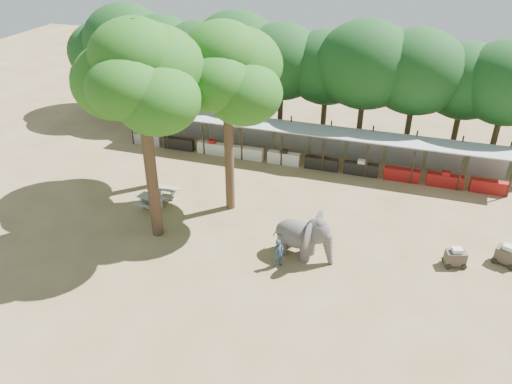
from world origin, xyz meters
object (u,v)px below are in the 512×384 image
(yard_tree_left, at_px, (138,65))
(handler, at_px, (279,253))
(cart_front, at_px, (455,257))
(cart_back, at_px, (507,255))
(yard_tree_center, at_px, (139,77))
(elephant, at_px, (304,235))
(picnic_table_near, at_px, (151,201))
(yard_tree_back, at_px, (226,73))
(picnic_table_far, at_px, (166,191))

(yard_tree_left, bearing_deg, handler, -29.41)
(cart_front, bearing_deg, cart_back, 4.29)
(handler, xyz_separation_m, cart_front, (8.82, 2.88, -0.28))
(cart_back, bearing_deg, yard_tree_center, -148.74)
(elephant, relative_size, picnic_table_near, 1.90)
(yard_tree_back, xyz_separation_m, cart_back, (15.97, -1.11, -7.97))
(handler, xyz_separation_m, cart_back, (11.39, 3.85, -0.24))
(cart_back, bearing_deg, elephant, -143.56)
(cart_back, bearing_deg, yard_tree_back, -161.38)
(cart_front, bearing_deg, picnic_table_near, 162.43)
(yard_tree_back, bearing_deg, yard_tree_center, -126.86)
(yard_tree_left, relative_size, picnic_table_near, 5.99)
(yard_tree_left, relative_size, picnic_table_far, 7.16)
(picnic_table_far, bearing_deg, elephant, -21.30)
(yard_tree_center, height_order, picnic_table_near, yard_tree_center)
(yard_tree_back, bearing_deg, picnic_table_near, -158.70)
(elephant, distance_m, handler, 1.72)
(picnic_table_far, relative_size, cart_back, 1.10)
(yard_tree_back, relative_size, cart_front, 8.80)
(yard_tree_back, distance_m, picnic_table_far, 9.10)
(yard_tree_left, xyz_separation_m, handler, (10.58, -5.97, -7.38))
(cart_front, bearing_deg, handler, -178.51)
(elephant, bearing_deg, handler, -117.81)
(yard_tree_center, height_order, yard_tree_back, yard_tree_center)
(yard_tree_left, xyz_separation_m, picnic_table_far, (1.78, -1.36, -7.72))
(yard_tree_center, xyz_separation_m, cart_back, (18.97, 2.89, -8.63))
(elephant, bearing_deg, yard_tree_left, 168.28)
(elephant, bearing_deg, picnic_table_near, 179.63)
(picnic_table_far, bearing_deg, yard_tree_left, 140.01)
(elephant, height_order, cart_back, elephant)
(handler, distance_m, cart_front, 9.28)
(yard_tree_center, xyz_separation_m, handler, (7.58, -0.96, -8.39))
(yard_tree_left, bearing_deg, cart_back, -5.49)
(yard_tree_center, xyz_separation_m, picnic_table_far, (-1.22, 3.64, -8.72))
(picnic_table_near, relative_size, cart_back, 1.31)
(yard_tree_center, bearing_deg, picnic_table_far, 108.55)
(yard_tree_left, bearing_deg, picnic_table_far, -37.34)
(picnic_table_near, bearing_deg, cart_back, 11.02)
(handler, bearing_deg, cart_back, -40.71)
(yard_tree_left, distance_m, cart_front, 21.09)
(yard_tree_left, distance_m, yard_tree_back, 6.09)
(picnic_table_near, bearing_deg, yard_tree_center, -45.96)
(yard_tree_center, xyz_separation_m, cart_front, (16.40, 1.91, -8.66))
(yard_tree_left, distance_m, elephant, 14.27)
(yard_tree_center, relative_size, picnic_table_near, 6.54)
(yard_tree_back, distance_m, picnic_table_near, 9.38)
(yard_tree_center, relative_size, handler, 7.36)
(elephant, xyz_separation_m, cart_front, (7.81, 1.58, -0.76))
(yard_tree_left, relative_size, cart_front, 8.54)
(cart_back, bearing_deg, cart_front, -136.55)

